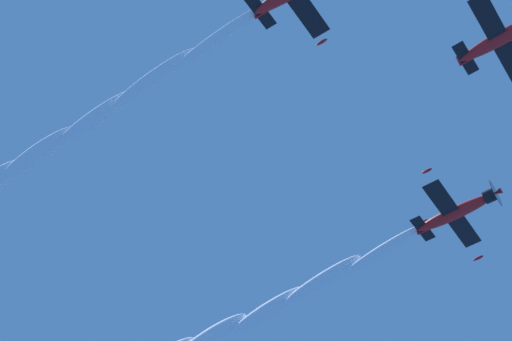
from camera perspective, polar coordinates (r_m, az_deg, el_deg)
airplane_lead at (r=75.48m, az=16.30°, el=8.63°), size 9.01×8.55×3.59m
airplane_left_wingman at (r=81.79m, az=13.32°, el=-2.69°), size 8.98×8.50×3.83m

